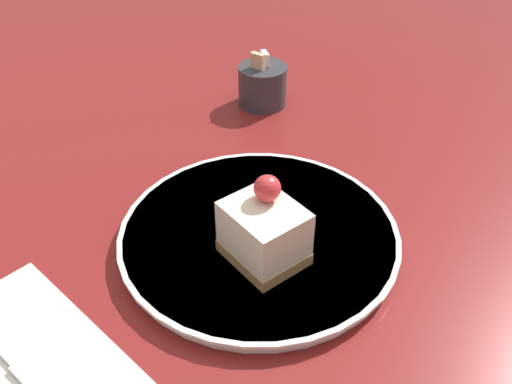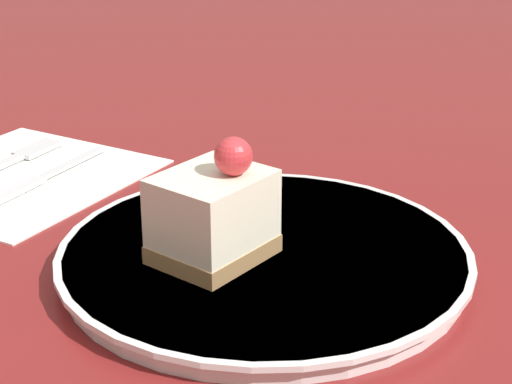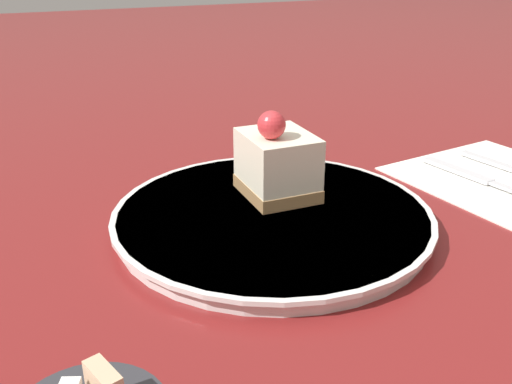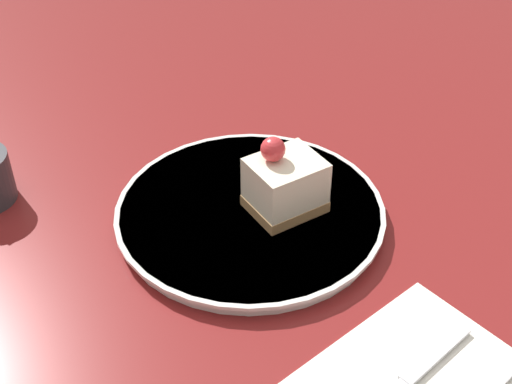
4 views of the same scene
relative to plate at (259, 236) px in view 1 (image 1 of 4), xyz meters
name	(u,v)px [view 1 (image 1 of 4)]	position (x,y,z in m)	size (l,w,h in m)	color
ground_plane	(222,239)	(-0.03, 0.03, -0.01)	(4.00, 4.00, 0.00)	maroon
plate	(259,236)	(0.00, 0.00, 0.00)	(0.29, 0.29, 0.02)	silver
cake_slice	(264,231)	(-0.02, -0.03, 0.04)	(0.06, 0.07, 0.09)	#9E7547
knife	(27,375)	(-0.25, -0.01, 0.00)	(0.04, 0.17, 0.00)	silver
sugar_bowl	(262,85)	(0.19, 0.22, 0.02)	(0.07, 0.07, 0.08)	#333338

